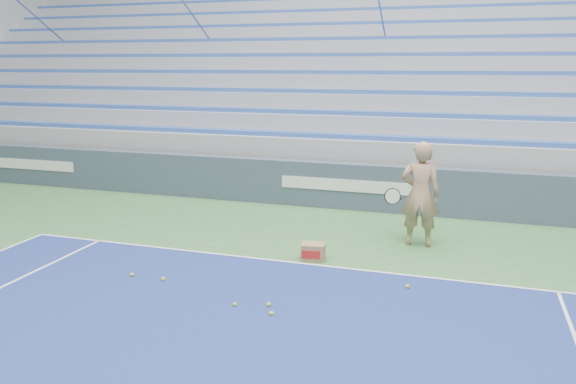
# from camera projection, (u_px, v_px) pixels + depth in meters

# --- Properties ---
(sponsor_barrier) EXTENTS (30.00, 0.32, 1.10)m
(sponsor_barrier) POSITION_uv_depth(u_px,v_px,m) (348.00, 186.00, 13.36)
(sponsor_barrier) COLOR #394658
(sponsor_barrier) RESTS_ON ground
(bleachers) EXTENTS (31.00, 9.15, 7.30)m
(bleachers) POSITION_uv_depth(u_px,v_px,m) (385.00, 96.00, 18.26)
(bleachers) COLOR #999CA2
(bleachers) RESTS_ON ground
(tennis_player) EXTENTS (0.98, 0.87, 2.01)m
(tennis_player) POSITION_uv_depth(u_px,v_px,m) (420.00, 194.00, 10.57)
(tennis_player) COLOR tan
(tennis_player) RESTS_ON ground
(ball_box) EXTENTS (0.45, 0.37, 0.30)m
(ball_box) POSITION_uv_depth(u_px,v_px,m) (313.00, 252.00, 9.93)
(ball_box) COLOR olive
(ball_box) RESTS_ON ground
(tennis_ball_0) EXTENTS (0.07, 0.07, 0.07)m
(tennis_ball_0) POSITION_uv_depth(u_px,v_px,m) (269.00, 305.00, 8.05)
(tennis_ball_0) COLOR #BBD22B
(tennis_ball_0) RESTS_ON ground
(tennis_ball_1) EXTENTS (0.07, 0.07, 0.07)m
(tennis_ball_1) POSITION_uv_depth(u_px,v_px,m) (407.00, 286.00, 8.70)
(tennis_ball_1) COLOR #BBD22B
(tennis_ball_1) RESTS_ON ground
(tennis_ball_2) EXTENTS (0.07, 0.07, 0.07)m
(tennis_ball_2) POSITION_uv_depth(u_px,v_px,m) (132.00, 275.00, 9.17)
(tennis_ball_2) COLOR #BBD22B
(tennis_ball_2) RESTS_ON ground
(tennis_ball_3) EXTENTS (0.07, 0.07, 0.07)m
(tennis_ball_3) POSITION_uv_depth(u_px,v_px,m) (163.00, 279.00, 9.00)
(tennis_ball_3) COLOR #BBD22B
(tennis_ball_3) RESTS_ON ground
(tennis_ball_4) EXTENTS (0.07, 0.07, 0.07)m
(tennis_ball_4) POSITION_uv_depth(u_px,v_px,m) (235.00, 304.00, 8.05)
(tennis_ball_4) COLOR #BBD22B
(tennis_ball_4) RESTS_ON ground
(tennis_ball_5) EXTENTS (0.07, 0.07, 0.07)m
(tennis_ball_5) POSITION_uv_depth(u_px,v_px,m) (271.00, 314.00, 7.76)
(tennis_ball_5) COLOR #BBD22B
(tennis_ball_5) RESTS_ON ground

